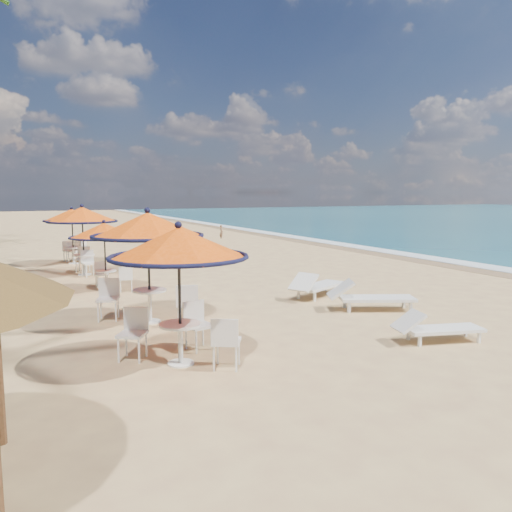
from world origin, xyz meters
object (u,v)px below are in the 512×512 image
(lounger_near, at_px, (435,327))
(lounger_mid, at_px, (368,296))
(station_1, at_px, (148,235))
(lounger_far, at_px, (316,285))
(station_2, at_px, (105,237))
(station_0, at_px, (180,260))
(station_4, at_px, (73,222))
(station_3, at_px, (83,221))

(lounger_near, bearing_deg, lounger_mid, 94.66)
(station_1, distance_m, lounger_far, 5.30)
(lounger_near, bearing_deg, station_1, 155.19)
(station_1, bearing_deg, station_2, 92.81)
(station_0, relative_size, lounger_mid, 1.10)
(lounger_near, relative_size, lounger_mid, 0.84)
(station_0, distance_m, station_1, 3.02)
(station_4, relative_size, lounger_near, 1.26)
(station_1, distance_m, lounger_mid, 5.68)
(lounger_near, bearing_deg, station_0, -176.20)
(station_0, xyz_separation_m, station_3, (-0.20, 10.65, 0.14))
(station_3, height_order, lounger_near, station_3)
(station_2, distance_m, lounger_mid, 7.94)
(station_0, distance_m, station_2, 7.30)
(station_0, xyz_separation_m, lounger_far, (5.20, 3.64, -1.47))
(station_1, height_order, station_2, station_1)
(station_4, distance_m, lounger_mid, 13.61)
(station_4, xyz_separation_m, lounger_far, (5.38, -10.35, -1.40))
(station_1, relative_size, station_2, 1.22)
(station_1, height_order, station_4, station_1)
(lounger_near, xyz_separation_m, lounger_far, (0.27, 4.70, 0.05))
(lounger_near, relative_size, lounger_far, 0.87)
(station_3, distance_m, lounger_mid, 10.73)
(station_4, distance_m, lounger_far, 11.75)
(lounger_mid, bearing_deg, lounger_far, 123.69)
(station_0, height_order, station_2, station_0)
(lounger_far, bearing_deg, station_0, -169.84)
(lounger_mid, bearing_deg, station_2, 159.79)
(station_4, height_order, lounger_far, station_4)
(station_1, bearing_deg, station_0, -94.05)
(station_1, relative_size, lounger_mid, 1.17)
(station_0, relative_size, lounger_near, 1.32)
(station_0, relative_size, station_4, 1.04)
(station_0, bearing_deg, lounger_near, -12.15)
(station_1, height_order, station_3, station_1)
(station_4, xyz_separation_m, lounger_mid, (5.67, -12.29, -1.39))
(station_4, bearing_deg, lounger_near, -71.23)
(station_0, bearing_deg, lounger_mid, 17.17)
(station_1, xyz_separation_m, lounger_far, (4.99, 0.63, -1.67))
(station_3, xyz_separation_m, lounger_near, (5.14, -11.71, -1.66))
(station_2, bearing_deg, station_1, -87.19)
(station_0, height_order, lounger_far, station_0)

